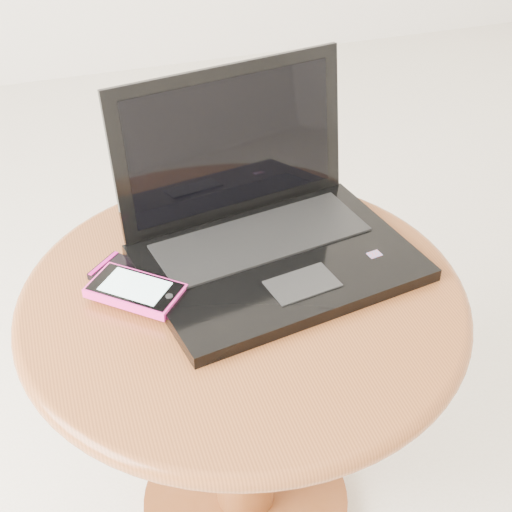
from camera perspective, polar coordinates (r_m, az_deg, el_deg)
name	(u,v)px	position (r m, az deg, el deg)	size (l,w,h in m)	color
table	(244,347)	(1.07, -0.95, -6.99)	(0.61, 0.61, 0.49)	#602E12
laptop	(264,227)	(1.05, 0.63, 2.24)	(0.41, 0.35, 0.24)	black
phone_black	(134,278)	(1.03, -9.34, -1.65)	(0.12, 0.13, 0.01)	black
phone_pink	(136,290)	(0.99, -9.23, -2.62)	(0.14, 0.13, 0.01)	#EF2A94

